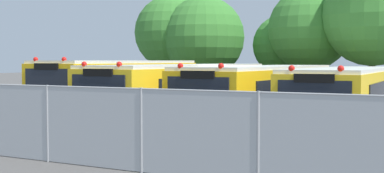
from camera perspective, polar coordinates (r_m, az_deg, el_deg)
ground_plane at (r=21.04m, az=3.09°, el=-4.43°), size 160.00×160.00×0.00m
school_bus_0 at (r=23.33m, az=-7.59°, el=-0.13°), size 2.57×9.66×2.79m
school_bus_1 at (r=21.58m, az=-0.75°, el=-0.55°), size 2.69×11.61×2.63m
school_bus_2 at (r=20.41m, az=7.64°, el=-0.83°), size 2.84×10.76×2.59m
school_bus_3 at (r=19.46m, az=16.59°, el=-1.18°), size 2.66×10.47×2.53m
tree_0 at (r=33.10m, az=-2.36°, el=6.03°), size 4.62×4.62×6.74m
tree_1 at (r=31.80m, az=1.10°, el=5.41°), size 4.95×4.95×6.53m
tree_2 at (r=31.21m, az=10.00°, el=4.65°), size 3.61×3.51×5.33m
tree_3 at (r=29.40m, az=12.52°, el=6.26°), size 4.52×4.52×6.64m
tree_4 at (r=27.90m, az=18.85°, el=7.14°), size 4.99×4.99×7.37m
chainlink_fence at (r=13.33m, az=-10.79°, el=-4.16°), size 14.68×0.07×2.02m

